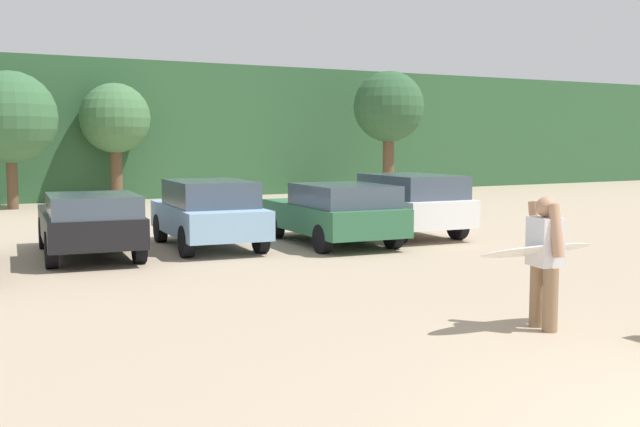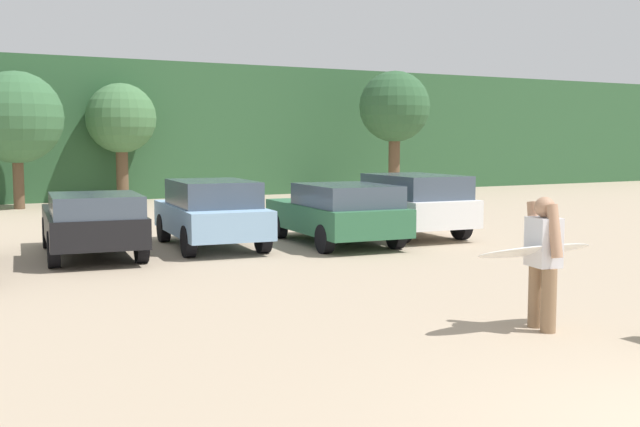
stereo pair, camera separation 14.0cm
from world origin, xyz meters
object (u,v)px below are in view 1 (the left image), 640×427
(surfboard_white, at_px, (537,250))
(parked_car_forest_green, at_px, (335,212))
(person_adult, at_px, (545,255))
(parked_car_sky_blue, at_px, (208,212))
(parked_car_white, at_px, (401,202))
(parked_car_black, at_px, (89,222))

(surfboard_white, bearing_deg, parked_car_forest_green, -101.41)
(parked_car_forest_green, bearing_deg, person_adult, 173.05)
(parked_car_sky_blue, height_order, surfboard_white, parked_car_sky_blue)
(parked_car_sky_blue, height_order, parked_car_white, parked_car_white)
(parked_car_sky_blue, bearing_deg, parked_car_white, -86.70)
(parked_car_white, bearing_deg, surfboard_white, 159.04)
(surfboard_white, bearing_deg, parked_car_sky_blue, -82.99)
(parked_car_sky_blue, bearing_deg, surfboard_white, -167.91)
(parked_car_sky_blue, distance_m, person_adult, 9.08)
(parked_car_forest_green, xyz_separation_m, person_adult, (-1.73, -8.14, 0.20))
(parked_car_black, height_order, surfboard_white, parked_car_black)
(parked_car_black, distance_m, person_adult, 9.61)
(parked_car_forest_green, distance_m, surfboard_white, 8.29)
(parked_car_white, bearing_deg, parked_car_forest_green, 109.58)
(parked_car_black, bearing_deg, parked_car_forest_green, -90.98)
(parked_car_sky_blue, relative_size, parked_car_forest_green, 0.97)
(parked_car_white, height_order, surfboard_white, parked_car_white)
(parked_car_black, relative_size, surfboard_white, 2.50)
(parked_car_black, relative_size, person_adult, 2.68)
(parked_car_forest_green, distance_m, parked_car_white, 2.37)
(parked_car_black, bearing_deg, person_adult, -150.74)
(parked_car_black, xyz_separation_m, surfboard_white, (3.52, -8.85, 0.27))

